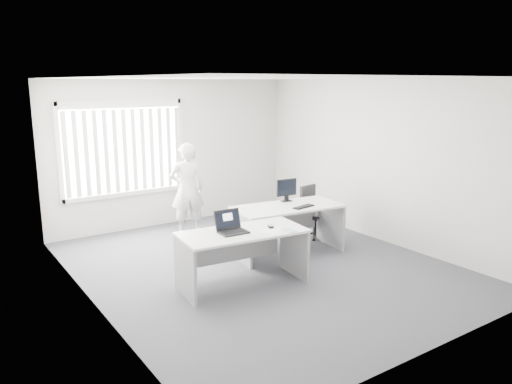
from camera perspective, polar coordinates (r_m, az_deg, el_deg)
ground at (r=7.69m, az=0.58°, el=-8.46°), size 6.00×6.00×0.00m
wall_back at (r=9.88m, az=-9.42°, el=4.48°), size 5.00×0.02×2.80m
wall_front at (r=5.20m, az=19.92°, el=-3.30°), size 5.00×0.02×2.80m
wall_left at (r=6.25m, az=-18.55°, el=-0.63°), size 0.02×6.00×2.80m
wall_right at (r=8.95m, az=13.88°, el=3.46°), size 0.02×6.00×2.80m
ceiling at (r=7.18m, az=0.63°, el=12.90°), size 5.00×6.00×0.02m
window at (r=9.45m, az=-14.87°, el=4.79°), size 2.32×0.06×1.76m
blinds at (r=9.40m, az=-14.73°, el=4.57°), size 2.20×0.10×1.50m
desk_near at (r=6.81m, az=-1.54°, el=-6.25°), size 1.78×0.98×0.78m
desk_far at (r=8.09m, az=3.66°, el=-3.12°), size 1.83×1.02×0.80m
office_chair at (r=9.09m, az=6.54°, el=-3.29°), size 0.61×0.61×0.93m
person at (r=9.11m, az=-7.86°, el=0.33°), size 0.70×0.55×1.70m
laptop at (r=6.62m, az=-2.61°, el=-3.52°), size 0.39×0.35×0.29m
paper_sheet at (r=6.80m, az=1.87°, el=-4.35°), size 0.39×0.33×0.00m
mouse at (r=6.90m, az=1.70°, el=-3.90°), size 0.11×0.13×0.05m
booklet at (r=6.78m, az=3.89°, el=-4.39°), size 0.15×0.20×0.01m
keyboard at (r=7.96m, az=5.45°, el=-1.69°), size 0.42×0.20×0.02m
monitor at (r=8.30m, az=3.51°, el=0.21°), size 0.39×0.14×0.38m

